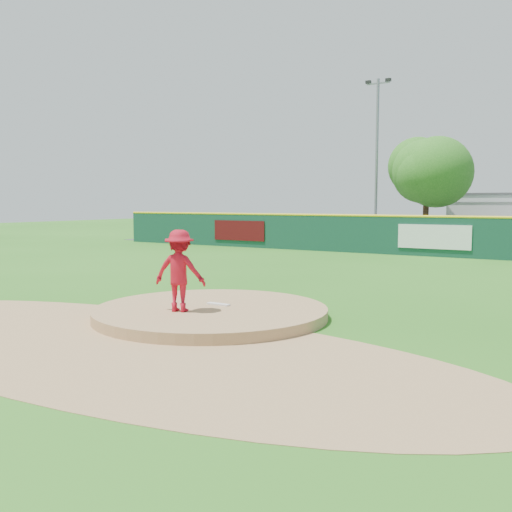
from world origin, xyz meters
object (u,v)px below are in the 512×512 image
Objects in this scene: deciduous_tree at (427,172)px; pitcher at (180,271)px; van at (411,238)px; playground_slide at (224,231)px; light_pole_left at (377,153)px.

pitcher is at bearing -86.19° from deciduous_tree.
van is 1.91× the size of playground_slide.
pitcher is 22.55m from van.
light_pole_left reaches higher than deciduous_tree.
pitcher is 0.25× the size of deciduous_tree.
deciduous_tree reaches higher than van.
playground_slide is 0.22× the size of light_pole_left.
playground_slide reaches higher than van.
deciduous_tree reaches higher than pitcher.
light_pole_left is at bearing -95.22° from pitcher.
deciduous_tree reaches higher than playground_slide.
pitcher reaches higher than playground_slide.
light_pole_left is (-4.11, 5.30, 5.39)m from van.
deciduous_tree is 0.67× the size of light_pole_left.
deciduous_tree is at bearing -26.57° from light_pole_left.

